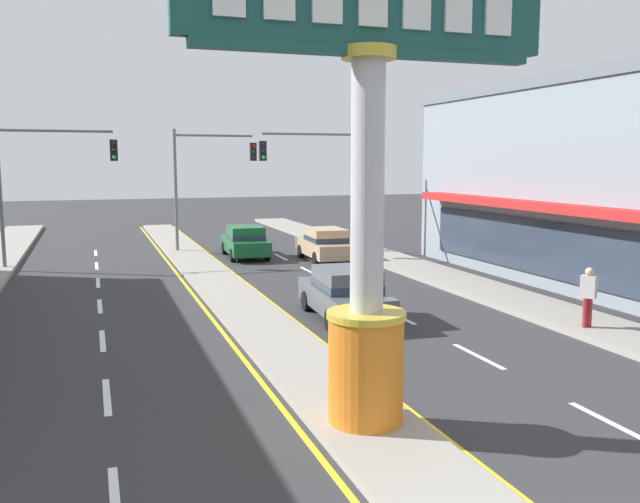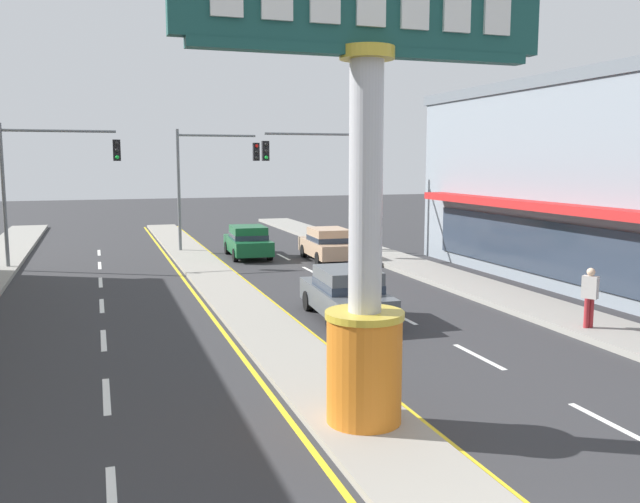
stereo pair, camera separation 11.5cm
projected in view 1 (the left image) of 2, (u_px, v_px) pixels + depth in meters
The scene contains 11 objects.
median_strip at pixel (230, 295), 22.93m from camera, with size 1.90×52.00×0.14m, color gray.
sidewalk_right at pixel (483, 290), 23.84m from camera, with size 2.31×60.00×0.18m, color gray.
lane_markings at pixel (238, 305), 21.67m from camera, with size 8.64×52.00×0.01m.
district_sign at pixel (367, 205), 11.21m from camera, with size 6.36×1.37×7.78m.
traffic_light_left_side at pixel (44, 170), 28.41m from camera, with size 4.86×0.46×6.20m.
traffic_light_right_side at pixel (320, 169), 32.38m from camera, with size 4.86×0.46×6.20m.
traffic_light_median_far at pixel (205, 170), 33.86m from camera, with size 4.20×0.46×6.20m.
sedan_near_right_lane at pixel (345, 293), 19.71m from camera, with size 2.03×4.40×1.53m.
sedan_far_right_lane at pixel (325, 244), 31.22m from camera, with size 1.99×4.38×1.53m.
sedan_near_left_lane at pixel (245, 241), 32.29m from camera, with size 2.00×4.38×1.53m.
pedestrian_near_kerb at pixel (588, 294), 18.02m from camera, with size 0.39×0.46×1.63m.
Camera 1 is at (-4.39, -4.29, 4.66)m, focal length 37.65 mm.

